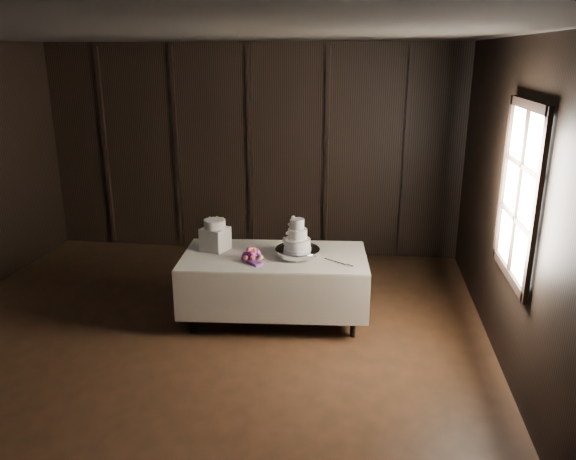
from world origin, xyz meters
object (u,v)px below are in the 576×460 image
(cake_stand, at_px, (297,253))
(bouquet, at_px, (252,255))
(display_table, at_px, (275,284))
(box_pedestal, at_px, (215,239))
(small_cake, at_px, (215,224))
(wedding_cake, at_px, (295,237))

(cake_stand, bearing_deg, bouquet, -159.09)
(display_table, height_order, box_pedestal, box_pedestal)
(cake_stand, distance_m, small_cake, 0.97)
(bouquet, bearing_deg, display_table, 43.12)
(display_table, bearing_deg, box_pedestal, 167.44)
(display_table, relative_size, box_pedestal, 7.97)
(box_pedestal, bearing_deg, display_table, -7.59)
(display_table, xyz_separation_m, bouquet, (-0.21, -0.19, 0.40))
(display_table, xyz_separation_m, small_cake, (-0.68, 0.09, 0.64))
(box_pedestal, bearing_deg, small_cake, 0.00)
(display_table, height_order, cake_stand, cake_stand)
(display_table, relative_size, wedding_cake, 6.24)
(box_pedestal, bearing_deg, bouquet, -31.09)
(display_table, xyz_separation_m, cake_stand, (0.25, -0.02, 0.39))
(wedding_cake, bearing_deg, display_table, -165.94)
(wedding_cake, xyz_separation_m, bouquet, (-0.44, -0.16, -0.16))
(bouquet, bearing_deg, small_cake, 148.91)
(display_table, distance_m, bouquet, 0.49)
(display_table, height_order, bouquet, bouquet)
(wedding_cake, bearing_deg, small_cake, -165.93)
(wedding_cake, bearing_deg, box_pedestal, -165.93)
(small_cake, bearing_deg, wedding_cake, -7.59)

